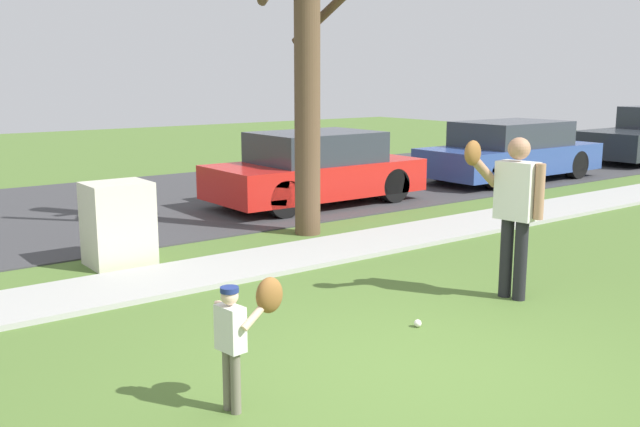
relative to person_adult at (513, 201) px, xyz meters
name	(u,v)px	position (x,y,z in m)	size (l,w,h in m)	color
ground_plane	(212,276)	(-2.14, 2.69, -1.06)	(48.00, 48.00, 0.00)	#4C6B2D
sidewalk_strip	(208,272)	(-2.14, 2.79, -1.03)	(36.00, 1.20, 0.06)	#A3A39E
road_surface	(72,212)	(-2.14, 7.79, -1.05)	(36.00, 6.80, 0.02)	#38383A
person_adult	(513,201)	(0.00, 0.00, 0.00)	(0.75, 0.61, 1.73)	black
person_child	(243,324)	(-3.62, -0.55, -0.42)	(0.46, 0.35, 0.97)	#6B6656
baseball	(418,323)	(-1.41, -0.06, -1.03)	(0.07, 0.07, 0.07)	white
utility_cabinet	(118,224)	(-2.80, 3.89, -0.54)	(0.78, 0.65, 1.05)	beige
street_tree_near	(308,50)	(0.16, 3.89, 1.66)	(1.85, 1.88, 5.12)	brown
parked_hatchback_red	(316,169)	(1.75, 5.84, -0.40)	(4.00, 1.75, 1.33)	red
parked_wagon_blue	(511,152)	(7.13, 5.66, -0.40)	(4.50, 1.80, 1.33)	#2D478C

